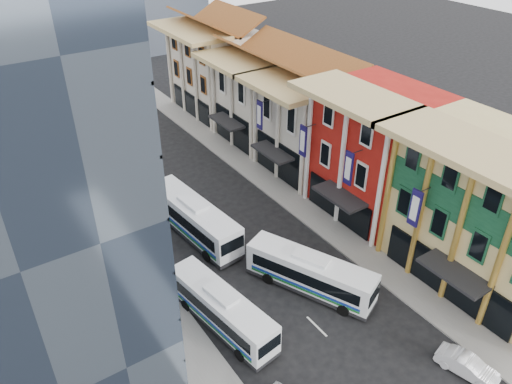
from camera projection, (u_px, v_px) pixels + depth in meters
sidewalk_right at (292, 200)px, 49.48m from camera, size 3.00×90.00×0.15m
sidewalk_left at (130, 263)px, 41.49m from camera, size 3.00×90.00×0.15m
shophouse_tan at (494, 215)px, 36.96m from camera, size 8.00×14.00×12.00m
shophouse_red at (376, 152)px, 45.38m from camera, size 8.00×10.00×12.00m
shophouse_cream_near at (310, 126)px, 52.58m from camera, size 8.00×9.00×10.00m
shophouse_cream_mid at (262, 99)px, 58.89m from camera, size 8.00×9.00×10.00m
shophouse_cream_far at (217, 71)px, 65.98m from camera, size 8.00×12.00×11.00m
bus_left_near at (222, 308)px, 35.05m from camera, size 3.72×10.01×3.14m
bus_left_far at (194, 218)px, 43.93m from camera, size 3.75×11.49×3.62m
bus_right at (310, 273)px, 38.10m from camera, size 6.38×10.35×3.29m
sedan_right at (467, 366)px, 32.05m from camera, size 2.35×4.17×1.30m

